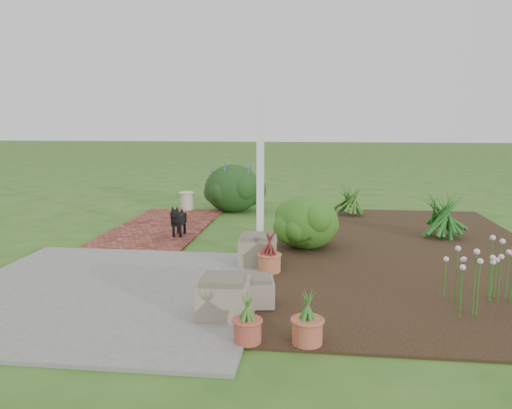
# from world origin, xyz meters

# --- Properties ---
(ground) EXTENTS (80.00, 80.00, 0.00)m
(ground) POSITION_xyz_m (0.00, 0.00, 0.00)
(ground) COLOR #2E581B
(ground) RESTS_ON ground
(concrete_patio) EXTENTS (3.50, 3.50, 0.04)m
(concrete_patio) POSITION_xyz_m (-1.25, -1.75, 0.02)
(concrete_patio) COLOR slate
(concrete_patio) RESTS_ON ground
(brick_path) EXTENTS (1.60, 3.50, 0.04)m
(brick_path) POSITION_xyz_m (-1.70, 1.75, 0.02)
(brick_path) COLOR #5E271D
(brick_path) RESTS_ON ground
(garden_bed) EXTENTS (4.00, 7.00, 0.03)m
(garden_bed) POSITION_xyz_m (2.50, 0.50, 0.01)
(garden_bed) COLOR black
(garden_bed) RESTS_ON ground
(veranda_post) EXTENTS (0.10, 0.10, 2.50)m
(veranda_post) POSITION_xyz_m (0.30, 0.10, 1.25)
(veranda_post) COLOR white
(veranda_post) RESTS_ON ground
(stone_trough_near) EXTENTS (0.44, 0.44, 0.26)m
(stone_trough_near) POSITION_xyz_m (0.48, -1.99, 0.17)
(stone_trough_near) COLOR #796C5E
(stone_trough_near) RESTS_ON concrete_patio
(stone_trough_mid) EXTENTS (0.53, 0.53, 0.34)m
(stone_trough_mid) POSITION_xyz_m (0.20, -2.31, 0.21)
(stone_trough_mid) COLOR gray
(stone_trough_mid) RESTS_ON concrete_patio
(stone_trough_far) EXTENTS (0.53, 0.53, 0.34)m
(stone_trough_far) POSITION_xyz_m (0.33, -0.45, 0.21)
(stone_trough_far) COLOR #7B6F5E
(stone_trough_far) RESTS_ON concrete_patio
(black_dog) EXTENTS (0.17, 0.56, 0.48)m
(black_dog) POSITION_xyz_m (-1.18, 0.98, 0.33)
(black_dog) COLOR black
(black_dog) RESTS_ON brick_path
(cream_ceramic_urn) EXTENTS (0.29, 0.29, 0.37)m
(cream_ceramic_urn) POSITION_xyz_m (-1.69, 3.48, 0.23)
(cream_ceramic_urn) COLOR beige
(cream_ceramic_urn) RESTS_ON brick_path
(evergreen_shrub) EXTENTS (1.19, 1.19, 0.82)m
(evergreen_shrub) POSITION_xyz_m (0.96, 0.54, 0.44)
(evergreen_shrub) COLOR #153B0E
(evergreen_shrub) RESTS_ON garden_bed
(agapanthus_clump_back) EXTENTS (1.21, 1.21, 0.88)m
(agapanthus_clump_back) POSITION_xyz_m (3.20, 1.48, 0.47)
(agapanthus_clump_back) COLOR #173E13
(agapanthus_clump_back) RESTS_ON garden_bed
(agapanthus_clump_front) EXTENTS (0.99, 0.99, 0.74)m
(agapanthus_clump_front) POSITION_xyz_m (1.80, 3.29, 0.40)
(agapanthus_clump_front) COLOR #1C3F13
(agapanthus_clump_front) RESTS_ON garden_bed
(pink_flower_patch) EXTENTS (1.34, 1.34, 0.67)m
(pink_flower_patch) POSITION_xyz_m (2.94, -1.83, 0.37)
(pink_flower_patch) COLOR #113D0F
(pink_flower_patch) RESTS_ON garden_bed
(terracotta_pot_bronze) EXTENTS (0.37, 0.37, 0.23)m
(terracotta_pot_bronze) POSITION_xyz_m (0.52, -0.81, 0.15)
(terracotta_pot_bronze) COLOR #B0623B
(terracotta_pot_bronze) RESTS_ON garden_bed
(terracotta_pot_small_left) EXTENTS (0.28, 0.28, 0.22)m
(terracotta_pot_small_left) POSITION_xyz_m (1.04, -2.86, 0.14)
(terracotta_pot_small_left) COLOR #B2543C
(terracotta_pot_small_left) RESTS_ON garden_bed
(terracotta_pot_small_right) EXTENTS (0.30, 0.30, 0.21)m
(terracotta_pot_small_right) POSITION_xyz_m (0.52, -2.90, 0.13)
(terracotta_pot_small_right) COLOR #A54538
(terracotta_pot_small_right) RESTS_ON garden_bed
(purple_flowering_bush) EXTENTS (1.27, 1.27, 1.04)m
(purple_flowering_bush) POSITION_xyz_m (-0.70, 3.65, 0.52)
(purple_flowering_bush) COLOR black
(purple_flowering_bush) RESTS_ON ground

